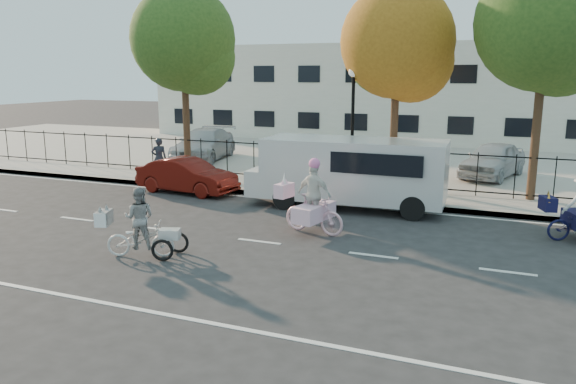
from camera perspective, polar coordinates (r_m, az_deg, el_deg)
The scene contains 21 objects.
ground at distance 14.56m, azimuth -2.93°, elevation -5.05°, with size 120.00×120.00×0.00m, color #333334.
road_markings at distance 14.56m, azimuth -2.93°, elevation -5.04°, with size 60.00×9.52×0.01m, color silver, non-canonical shape.
curb at distance 19.08m, azimuth 3.52°, elevation -0.71°, with size 60.00×0.10×0.15m, color #A8A399.
sidewalk at distance 20.05m, azimuth 4.49°, elevation -0.10°, with size 60.00×2.20×0.15m, color #A8A399.
parking_lot at distance 28.53m, azimuth 9.98°, elevation 3.38°, with size 60.00×15.60×0.15m, color #A8A399.
iron_fence at distance 20.93m, azimuth 5.45°, elevation 2.70°, with size 58.00×0.06×1.50m, color black, non-canonical shape.
building at distance 38.07m, azimuth 13.44°, elevation 9.79°, with size 34.00×10.00×6.00m, color silver.
lamppost at distance 20.17m, azimuth 6.61°, elevation 8.65°, with size 0.36×0.36×4.33m.
street_sign at distance 21.09m, azimuth 0.33°, elevation 4.24°, with size 0.85×0.06×1.80m.
zebra_trike at distance 13.66m, azimuth -14.78°, elevation -3.76°, with size 1.95×1.27×1.68m.
unicorn_bike at distance 15.13m, azimuth 2.54°, elevation -1.40°, with size 2.09×1.49×2.07m.
white_van at distance 18.01m, azimuth 6.36°, elevation 2.21°, with size 6.32×2.36×2.22m.
red_sedan at distance 20.61m, azimuth -10.22°, elevation 1.64°, with size 1.32×3.80×1.25m, color #500E09.
pedestrian at distance 22.84m, azimuth -12.97°, elevation 3.37°, with size 0.59×0.39×1.62m, color black.
lot_car_a at distance 27.50m, azimuth -8.56°, elevation 4.81°, with size 2.06×5.06×1.47m, color #AEB1B6.
lot_car_b at distance 25.25m, azimuth 0.68°, elevation 4.22°, with size 2.30×4.99×1.39m, color silver.
lot_car_c at distance 24.84m, azimuth 0.91°, elevation 4.00°, with size 1.39×3.99×1.31m, color #4F5357.
lot_car_d at distance 24.01m, azimuth 20.10°, elevation 3.11°, with size 1.67×4.15×1.41m, color #B5B9BD.
tree_west at distance 23.57m, azimuth -10.20°, elevation 14.56°, with size 4.20×4.20×7.70m.
tree_mid at distance 20.77m, azimuth 11.45°, elevation 14.21°, with size 4.01×4.01×7.35m.
tree_east at distance 20.00m, azimuth 25.11°, elevation 14.80°, with size 4.38×4.38×8.03m.
Camera 1 is at (5.95, -12.58, 4.27)m, focal length 35.00 mm.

